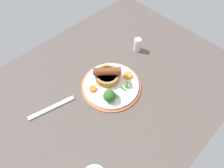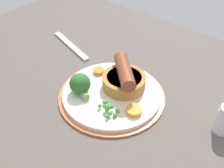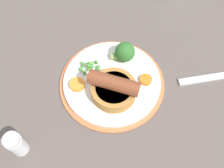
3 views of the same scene
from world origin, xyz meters
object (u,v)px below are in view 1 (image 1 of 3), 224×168
object	(u,v)px
dinner_plate	(111,85)
sausage_pudding	(107,75)
carrot_slice_2	(93,89)
carrot_slice_1	(128,75)
fork	(52,108)
salt_shaker	(137,45)
pea_pile	(126,85)
broccoli_floret_far	(110,96)

from	to	relation	value
dinner_plate	sausage_pudding	world-z (taller)	sausage_pudding
dinner_plate	carrot_slice_2	size ratio (longest dim) A/B	8.74
sausage_pudding	carrot_slice_1	world-z (taller)	sausage_pudding
carrot_slice_2	sausage_pudding	bearing A→B (deg)	-0.06
fork	salt_shaker	bearing A→B (deg)	11.35
dinner_plate	carrot_slice_1	xyz separation A→B (cm)	(7.64, -1.83, 1.37)
salt_shaker	dinner_plate	bearing A→B (deg)	-164.07
sausage_pudding	carrot_slice_2	world-z (taller)	sausage_pudding
carrot_slice_2	fork	distance (cm)	16.87
pea_pile	carrot_slice_1	world-z (taller)	pea_pile
pea_pile	carrot_slice_2	size ratio (longest dim) A/B	1.75
sausage_pudding	fork	world-z (taller)	sausage_pudding
carrot_slice_1	carrot_slice_2	xyz separation A→B (cm)	(-14.53, 5.02, -0.07)
dinner_plate	salt_shaker	bearing A→B (deg)	15.93
pea_pile	fork	bearing A→B (deg)	153.13
pea_pile	carrot_slice_1	xyz separation A→B (cm)	(4.19, 3.20, -0.45)
broccoli_floret_far	pea_pile	bearing A→B (deg)	-162.90
broccoli_floret_far	sausage_pudding	bearing A→B (deg)	-108.05
sausage_pudding	pea_pile	bearing A→B (deg)	-31.54
fork	broccoli_floret_far	bearing A→B (deg)	-22.31
carrot_slice_2	carrot_slice_1	bearing A→B (deg)	-19.04
salt_shaker	carrot_slice_1	bearing A→B (deg)	-151.21
dinner_plate	carrot_slice_2	world-z (taller)	carrot_slice_2
sausage_pudding	carrot_slice_2	bearing A→B (deg)	-138.35
carrot_slice_2	salt_shaker	bearing A→B (deg)	6.37
broccoli_floret_far	carrot_slice_1	distance (cm)	13.17
dinner_plate	fork	size ratio (longest dim) A/B	1.34
dinner_plate	fork	xyz separation A→B (cm)	(-22.90, 8.32, -0.27)
fork	salt_shaker	world-z (taller)	salt_shaker
dinner_plate	broccoli_floret_far	xyz separation A→B (cm)	(-5.13, -4.56, 3.10)
carrot_slice_1	fork	size ratio (longest dim) A/B	0.19
carrot_slice_1	fork	world-z (taller)	carrot_slice_1
broccoli_floret_far	salt_shaker	xyz separation A→B (cm)	(27.93, 11.06, -0.59)
fork	pea_pile	bearing A→B (deg)	-13.24
dinner_plate	fork	distance (cm)	24.36
sausage_pudding	pea_pile	distance (cm)	8.67
sausage_pudding	broccoli_floret_far	distance (cm)	9.86
sausage_pudding	fork	size ratio (longest dim) A/B	0.56
pea_pile	fork	xyz separation A→B (cm)	(-26.34, 13.35, -2.09)
broccoli_floret_far	carrot_slice_1	bearing A→B (deg)	-147.70
sausage_pudding	carrot_slice_2	distance (cm)	8.09
dinner_plate	carrot_slice_1	world-z (taller)	carrot_slice_1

